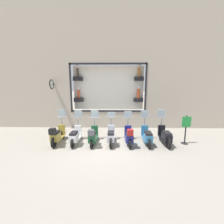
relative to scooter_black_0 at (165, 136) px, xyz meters
The scene contains 10 objects.
ground_plane 3.13m from the scooter_black_0, 97.99° to the left, with size 120.00×120.00×0.00m, color gray.
building_facade 6.75m from the scooter_black_0, 44.11° to the left, with size 1.25×36.00×10.90m.
scooter_black_0 is the anchor object (origin of this frame).
scooter_teal_1 0.93m from the scooter_black_0, 90.16° to the left, with size 1.80×0.61×1.68m.
scooter_navy_2 1.87m from the scooter_black_0, 92.13° to the left, with size 1.80×0.60×1.62m.
scooter_silver_3 2.80m from the scooter_black_0, 90.11° to the left, with size 1.81×0.60×1.56m.
scooter_green_4 3.74m from the scooter_black_0, 91.14° to the left, with size 1.79×0.60×1.65m.
scooter_white_5 4.67m from the scooter_black_0, 90.08° to the left, with size 1.79×0.60×1.67m.
scooter_olive_6 5.60m from the scooter_black_0, 90.60° to the left, with size 1.81×0.61×1.71m.
shop_sign_post 1.14m from the scooter_black_0, 85.09° to the right, with size 0.36×0.45×1.51m.
Camera 1 is at (-7.01, -0.47, 3.08)m, focal length 24.00 mm.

